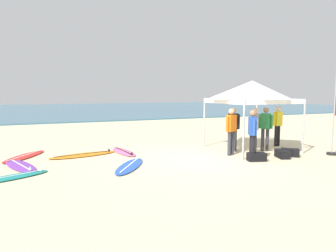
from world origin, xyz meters
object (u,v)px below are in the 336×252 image
Objects in this scene: person_yellow at (278,123)px; person_blue at (252,132)px; person_orange at (231,128)px; surfboard_teal at (12,177)px; surfboard_orange at (84,155)px; surfboard_purple at (20,165)px; gear_bag_near_tent at (257,157)px; surfboard_blue at (130,166)px; banner_flag at (336,112)px; surfboard_pink at (124,152)px; person_green at (265,126)px; canopy_tent at (252,90)px; surfboard_red at (25,156)px; person_black at (233,126)px; gear_bag_by_pole at (290,153)px; person_grey at (255,127)px; gear_bag_on_sand at (282,154)px.

person_blue is at bearing -146.14° from person_yellow.
person_orange is at bearing 97.73° from person_blue.
surfboard_orange is (2.13, 2.23, -0.00)m from surfboard_teal.
gear_bag_near_tent is (7.29, -2.18, 0.10)m from surfboard_purple.
person_blue reaches higher than gear_bag_near_tent.
gear_bag_near_tent is (4.16, -0.84, 0.10)m from surfboard_blue.
surfboard_purple is 11.01m from banner_flag.
person_green reaches higher than surfboard_pink.
person_yellow is (1.59, 0.26, -1.40)m from canopy_tent.
person_black reaches higher than surfboard_red.
surfboard_teal is 0.92× the size of surfboard_red.
gear_bag_near_tent is at bearing -6.57° from surfboard_teal.
surfboard_orange is (-1.12, 2.24, -0.00)m from surfboard_blue.
surfboard_teal is at bearing 175.41° from gear_bag_by_pole.
banner_flag is 5.67× the size of gear_bag_by_pole.
gear_bag_near_tent is at bearing -39.14° from surfboard_pink.
canopy_tent is 2.79m from gear_bag_by_pole.
person_yellow is at bearing 23.83° from person_grey.
person_green is 2.85× the size of gear_bag_near_tent.
gear_bag_near_tent reaches higher than surfboard_orange.
canopy_tent is 1.64m from person_black.
banner_flag is at bearing -8.30° from surfboard_blue.
person_black is 2.85× the size of gear_bag_near_tent.
person_orange reaches higher than surfboard_pink.
person_blue is at bearing -126.51° from canopy_tent.
surfboard_teal is (-3.62, -2.23, 0.00)m from surfboard_pink.
surfboard_red is 3.61× the size of gear_bag_by_pole.
canopy_tent reaches higher than person_blue.
surfboard_teal is at bearing 174.09° from person_blue.
gear_bag_by_pole reaches higher than surfboard_pink.
person_grey is (8.07, -2.47, 0.95)m from surfboard_red.
surfboard_pink and surfboard_purple have the same top height.
surfboard_blue is (3.14, -1.34, 0.00)m from surfboard_purple.
surfboard_blue is at bearing -99.41° from surfboard_pink.
gear_bag_on_sand is (1.27, -0.05, -0.85)m from person_blue.
gear_bag_by_pole is at bearing -12.99° from surfboard_purple.
canopy_tent is at bearing -13.04° from surfboard_red.
person_black is 2.24m from gear_bag_by_pole.
surfboard_blue is 1.27× the size of person_grey.
banner_flag is (3.46, -0.35, 0.59)m from person_blue.
person_orange is 1.44m from gear_bag_near_tent.
surfboard_pink is at bearing 140.86° from gear_bag_near_tent.
gear_bag_by_pole is at bearing -71.29° from canopy_tent.
person_green is (5.23, -1.78, 0.95)m from surfboard_pink.
banner_flag is (2.51, -1.41, 0.59)m from person_grey.
surfboard_blue is 7.72m from banner_flag.
person_green is (1.57, 1.20, 0.00)m from person_blue.
surfboard_teal is 0.58× the size of banner_flag.
surfboard_teal is 0.79× the size of surfboard_orange.
person_yellow is (6.44, -1.12, 0.95)m from surfboard_pink.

